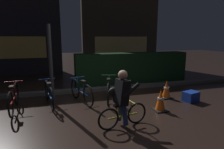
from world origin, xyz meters
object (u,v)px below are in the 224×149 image
object	(u,v)px
parked_bike_center_left	(49,94)
blue_crate	(191,96)
parked_bike_left_mid	(14,98)
parked_bike_right_mid	(109,89)
traffic_cone_far	(166,89)
parked_bike_center_right	(81,91)
cyclist	(122,99)
traffic_cone_near	(161,100)
street_post	(51,65)

from	to	relation	value
parked_bike_center_left	blue_crate	bearing A→B (deg)	-111.68
parked_bike_center_left	parked_bike_left_mid	bearing A→B (deg)	91.34
parked_bike_right_mid	traffic_cone_far	distance (m)	1.85
parked_bike_center_right	parked_bike_right_mid	world-z (taller)	parked_bike_right_mid
parked_bike_center_right	cyclist	xyz separation A→B (m)	(0.64, -1.81, 0.30)
parked_bike_center_left	traffic_cone_near	bearing A→B (deg)	-123.73
parked_bike_center_left	blue_crate	size ratio (longest dim) A/B	3.52
parked_bike_right_mid	traffic_cone_far	world-z (taller)	parked_bike_right_mid
traffic_cone_far	parked_bike_center_left	bearing A→B (deg)	174.71
traffic_cone_far	parked_bike_right_mid	bearing A→B (deg)	171.05
parked_bike_left_mid	cyclist	world-z (taller)	cyclist
parked_bike_center_right	blue_crate	xyz separation A→B (m)	(3.19, -0.83, -0.18)
blue_crate	parked_bike_left_mid	bearing A→B (deg)	172.42
parked_bike_left_mid	parked_bike_center_left	size ratio (longest dim) A/B	1.04
parked_bike_center_right	parked_bike_right_mid	distance (m)	0.83
parked_bike_center_right	traffic_cone_near	xyz separation A→B (m)	(1.92, -1.23, -0.05)
parked_bike_center_right	traffic_cone_far	size ratio (longest dim) A/B	2.68
street_post	parked_bike_center_left	world-z (taller)	street_post
parked_bike_center_right	parked_bike_center_left	bearing A→B (deg)	72.08
parked_bike_right_mid	traffic_cone_near	xyz separation A→B (m)	(1.09, -1.20, -0.06)
parked_bike_left_mid	traffic_cone_near	world-z (taller)	parked_bike_left_mid
street_post	parked_bike_left_mid	distance (m)	1.28
parked_bike_left_mid	parked_bike_center_right	xyz separation A→B (m)	(1.79, 0.17, -0.01)
parked_bike_center_right	parked_bike_left_mid	bearing A→B (deg)	78.10
parked_bike_left_mid	blue_crate	world-z (taller)	parked_bike_left_mid
blue_crate	traffic_cone_far	bearing A→B (deg)	136.23
parked_bike_left_mid	traffic_cone_far	distance (m)	4.45
parked_bike_left_mid	parked_bike_center_left	world-z (taller)	parked_bike_left_mid
parked_bike_left_mid	cyclist	distance (m)	2.95
street_post	parked_bike_center_left	distance (m)	0.81
street_post	parked_bike_right_mid	xyz separation A→B (m)	(1.65, -0.10, -0.79)
parked_bike_center_left	traffic_cone_far	world-z (taller)	parked_bike_center_left
parked_bike_right_mid	blue_crate	distance (m)	2.50
blue_crate	traffic_cone_near	bearing A→B (deg)	-162.50
parked_bike_center_right	traffic_cone_far	bearing A→B (deg)	-114.04
parked_bike_right_mid	parked_bike_center_left	bearing A→B (deg)	105.32
parked_bike_left_mid	parked_bike_center_left	bearing A→B (deg)	-81.95
street_post	parked_bike_left_mid	bearing A→B (deg)	-166.25
traffic_cone_near	blue_crate	distance (m)	1.34
traffic_cone_near	blue_crate	xyz separation A→B (m)	(1.27, 0.40, -0.13)
parked_bike_right_mid	cyclist	size ratio (longest dim) A/B	1.25
traffic_cone_near	cyclist	world-z (taller)	cyclist
traffic_cone_far	parked_bike_left_mid	bearing A→B (deg)	178.01
parked_bike_right_mid	cyclist	distance (m)	1.81
street_post	parked_bike_right_mid	bearing A→B (deg)	-3.59
parked_bike_left_mid	cyclist	xyz separation A→B (m)	(2.43, -1.64, 0.29)
parked_bike_left_mid	parked_bike_center_left	xyz separation A→B (m)	(0.87, 0.18, -0.01)
traffic_cone_far	cyclist	world-z (taller)	cyclist
traffic_cone_near	cyclist	size ratio (longest dim) A/B	0.46
street_post	parked_bike_left_mid	size ratio (longest dim) A/B	1.41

